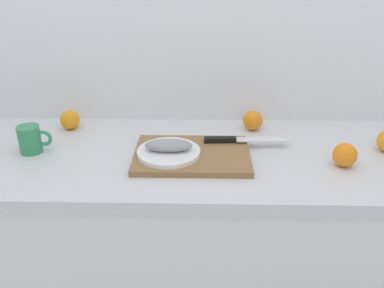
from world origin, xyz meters
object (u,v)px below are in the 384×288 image
(chef_knife, at_px, (235,140))
(coffee_mug_0, at_px, (31,139))
(white_plate, at_px, (169,152))
(orange_0, at_px, (70,120))
(cutting_board, at_px, (192,155))
(fish_fillet, at_px, (169,145))

(chef_knife, bearing_deg, coffee_mug_0, -178.41)
(white_plate, relative_size, orange_0, 2.82)
(white_plate, height_order, orange_0, orange_0)
(cutting_board, bearing_deg, coffee_mug_0, 176.72)
(white_plate, height_order, chef_knife, chef_knife)
(orange_0, bearing_deg, cutting_board, -26.02)
(cutting_board, xyz_separation_m, chef_knife, (0.15, 0.08, 0.02))
(chef_knife, xyz_separation_m, coffee_mug_0, (-0.69, -0.05, 0.02))
(fish_fillet, bearing_deg, orange_0, 148.04)
(cutting_board, distance_m, chef_knife, 0.17)
(fish_fillet, height_order, coffee_mug_0, coffee_mug_0)
(coffee_mug_0, bearing_deg, chef_knife, 4.16)
(cutting_board, distance_m, white_plate, 0.08)
(coffee_mug_0, relative_size, orange_0, 1.56)
(chef_knife, bearing_deg, orange_0, 163.97)
(cutting_board, height_order, fish_fillet, fish_fillet)
(white_plate, xyz_separation_m, chef_knife, (0.22, 0.10, 0.00))
(orange_0, bearing_deg, coffee_mug_0, -110.10)
(coffee_mug_0, distance_m, orange_0, 0.21)
(chef_knife, distance_m, coffee_mug_0, 0.69)
(chef_knife, bearing_deg, white_plate, -158.86)
(fish_fillet, height_order, orange_0, orange_0)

